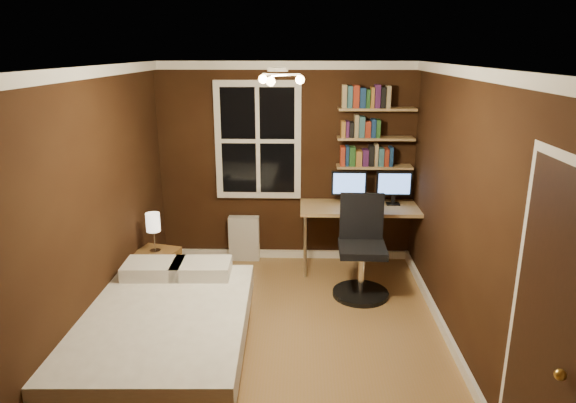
{
  "coord_description": "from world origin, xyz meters",
  "views": [
    {
      "loc": [
        0.19,
        -4.19,
        2.63
      ],
      "look_at": [
        0.06,
        0.45,
        1.25
      ],
      "focal_mm": 32.0,
      "sensor_mm": 36.0,
      "label": 1
    }
  ],
  "objects_px": {
    "bedside_lamp": "(154,233)",
    "monitor_left": "(349,188)",
    "bed": "(162,338)",
    "office_chair": "(361,257)",
    "nightstand": "(157,274)",
    "desk_lamp": "(434,192)",
    "monitor_right": "(394,188)",
    "radiator": "(244,238)",
    "desk": "(370,211)"
  },
  "relations": [
    {
      "from": "bedside_lamp",
      "to": "monitor_left",
      "type": "xyz_separation_m",
      "value": [
        2.16,
        0.91,
        0.27
      ]
    },
    {
      "from": "bed",
      "to": "bedside_lamp",
      "type": "xyz_separation_m",
      "value": [
        -0.41,
        1.34,
        0.46
      ]
    },
    {
      "from": "bedside_lamp",
      "to": "office_chair",
      "type": "relative_size",
      "value": 0.39
    },
    {
      "from": "office_chair",
      "to": "monitor_left",
      "type": "bearing_deg",
      "value": 97.65
    },
    {
      "from": "nightstand",
      "to": "bedside_lamp",
      "type": "xyz_separation_m",
      "value": [
        0.0,
        0.0,
        0.48
      ]
    },
    {
      "from": "monitor_left",
      "to": "office_chair",
      "type": "height_order",
      "value": "monitor_left"
    },
    {
      "from": "desk_lamp",
      "to": "office_chair",
      "type": "height_order",
      "value": "desk_lamp"
    },
    {
      "from": "monitor_right",
      "to": "desk_lamp",
      "type": "relative_size",
      "value": 0.97
    },
    {
      "from": "bed",
      "to": "desk_lamp",
      "type": "height_order",
      "value": "desk_lamp"
    },
    {
      "from": "bedside_lamp",
      "to": "desk_lamp",
      "type": "bearing_deg",
      "value": 12.19
    },
    {
      "from": "nightstand",
      "to": "radiator",
      "type": "relative_size",
      "value": 0.9
    },
    {
      "from": "radiator",
      "to": "desk_lamp",
      "type": "xyz_separation_m",
      "value": [
        2.29,
        -0.37,
        0.74
      ]
    },
    {
      "from": "monitor_left",
      "to": "monitor_right",
      "type": "height_order",
      "value": "same"
    },
    {
      "from": "monitor_left",
      "to": "monitor_right",
      "type": "relative_size",
      "value": 1.0
    },
    {
      "from": "nightstand",
      "to": "monitor_left",
      "type": "bearing_deg",
      "value": 37.74
    },
    {
      "from": "bedside_lamp",
      "to": "radiator",
      "type": "distance_m",
      "value": 1.42
    },
    {
      "from": "bedside_lamp",
      "to": "radiator",
      "type": "xyz_separation_m",
      "value": [
        0.85,
        1.05,
        -0.45
      ]
    },
    {
      "from": "monitor_right",
      "to": "office_chair",
      "type": "distance_m",
      "value": 1.07
    },
    {
      "from": "desk",
      "to": "desk_lamp",
      "type": "distance_m",
      "value": 0.78
    },
    {
      "from": "desk",
      "to": "monitor_right",
      "type": "distance_m",
      "value": 0.4
    },
    {
      "from": "nightstand",
      "to": "monitor_left",
      "type": "relative_size",
      "value": 1.23
    },
    {
      "from": "office_chair",
      "to": "bed",
      "type": "bearing_deg",
      "value": -140.39
    },
    {
      "from": "monitor_right",
      "to": "desk_lamp",
      "type": "xyz_separation_m",
      "value": [
        0.43,
        -0.23,
        0.01
      ]
    },
    {
      "from": "bed",
      "to": "radiator",
      "type": "relative_size",
      "value": 3.46
    },
    {
      "from": "nightstand",
      "to": "radiator",
      "type": "xyz_separation_m",
      "value": [
        0.85,
        1.05,
        0.03
      ]
    },
    {
      "from": "bedside_lamp",
      "to": "monitor_left",
      "type": "relative_size",
      "value": 1.01
    },
    {
      "from": "bed",
      "to": "radiator",
      "type": "height_order",
      "value": "bed"
    },
    {
      "from": "nightstand",
      "to": "desk_lamp",
      "type": "bearing_deg",
      "value": 27.17
    },
    {
      "from": "nightstand",
      "to": "monitor_right",
      "type": "height_order",
      "value": "monitor_right"
    },
    {
      "from": "desk",
      "to": "office_chair",
      "type": "height_order",
      "value": "office_chair"
    },
    {
      "from": "monitor_right",
      "to": "monitor_left",
      "type": "bearing_deg",
      "value": 180.0
    },
    {
      "from": "nightstand",
      "to": "bedside_lamp",
      "type": "relative_size",
      "value": 1.21
    },
    {
      "from": "office_chair",
      "to": "desk",
      "type": "bearing_deg",
      "value": 77.25
    },
    {
      "from": "bed",
      "to": "monitor_left",
      "type": "height_order",
      "value": "monitor_left"
    },
    {
      "from": "radiator",
      "to": "monitor_right",
      "type": "xyz_separation_m",
      "value": [
        1.86,
        -0.15,
        0.72
      ]
    },
    {
      "from": "nightstand",
      "to": "desk",
      "type": "xyz_separation_m",
      "value": [
        2.42,
        0.82,
        0.48
      ]
    },
    {
      "from": "monitor_left",
      "to": "desk_lamp",
      "type": "relative_size",
      "value": 0.97
    },
    {
      "from": "bedside_lamp",
      "to": "office_chair",
      "type": "distance_m",
      "value": 2.27
    },
    {
      "from": "nightstand",
      "to": "monitor_left",
      "type": "distance_m",
      "value": 2.46
    },
    {
      "from": "monitor_right",
      "to": "office_chair",
      "type": "xyz_separation_m",
      "value": [
        -0.45,
        -0.79,
        -0.57
      ]
    },
    {
      "from": "desk_lamp",
      "to": "desk",
      "type": "bearing_deg",
      "value": 168.68
    },
    {
      "from": "desk_lamp",
      "to": "radiator",
      "type": "bearing_deg",
      "value": 170.73
    },
    {
      "from": "monitor_left",
      "to": "monitor_right",
      "type": "xyz_separation_m",
      "value": [
        0.54,
        0.0,
        0.0
      ]
    },
    {
      "from": "bed",
      "to": "nightstand",
      "type": "xyz_separation_m",
      "value": [
        -0.41,
        1.34,
        -0.02
      ]
    },
    {
      "from": "nightstand",
      "to": "desk_lamp",
      "type": "distance_m",
      "value": 3.3
    },
    {
      "from": "bedside_lamp",
      "to": "office_chair",
      "type": "height_order",
      "value": "office_chair"
    },
    {
      "from": "bedside_lamp",
      "to": "monitor_right",
      "type": "relative_size",
      "value": 1.01
    },
    {
      "from": "monitor_left",
      "to": "radiator",
      "type": "bearing_deg",
      "value": 173.65
    },
    {
      "from": "bed",
      "to": "bedside_lamp",
      "type": "bearing_deg",
      "value": 105.56
    },
    {
      "from": "monitor_left",
      "to": "bed",
      "type": "bearing_deg",
      "value": -127.85
    }
  ]
}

